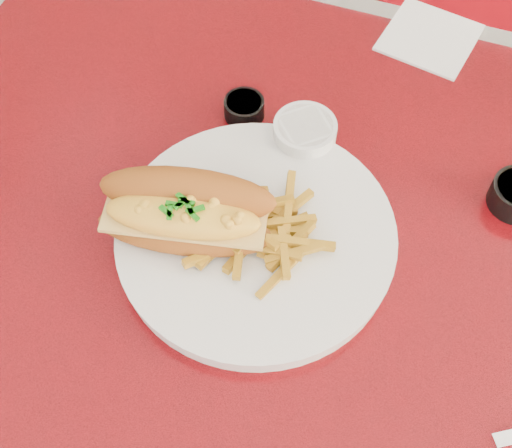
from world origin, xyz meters
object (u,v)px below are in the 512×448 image
(booth_bench_far, at_px, (425,69))
(fork, at_px, (271,278))
(mac_hoagie, at_px, (185,212))
(sauce_cup_left, at_px, (244,107))
(diner_table, at_px, (341,316))
(gravy_ramekin, at_px, (304,135))
(dinner_plate, at_px, (256,237))

(booth_bench_far, bearing_deg, fork, -94.90)
(mac_hoagie, bearing_deg, sauce_cup_left, 79.76)
(booth_bench_far, relative_size, sauce_cup_left, 20.10)
(fork, bearing_deg, diner_table, -62.02)
(diner_table, distance_m, gravy_ramekin, 0.25)
(booth_bench_far, relative_size, dinner_plate, 2.92)
(diner_table, xyz_separation_m, sauce_cup_left, (-0.19, 0.15, 0.18))
(diner_table, relative_size, gravy_ramekin, 12.57)
(diner_table, bearing_deg, gravy_ramekin, 128.47)
(booth_bench_far, relative_size, fork, 7.22)
(booth_bench_far, bearing_deg, mac_hoagie, -102.03)
(fork, xyz_separation_m, gravy_ramekin, (-0.03, 0.20, 0.00))
(diner_table, relative_size, sauce_cup_left, 20.60)
(diner_table, bearing_deg, sauce_cup_left, 141.08)
(booth_bench_far, xyz_separation_m, mac_hoagie, (-0.18, -0.85, 0.54))
(mac_hoagie, bearing_deg, diner_table, 1.88)
(dinner_plate, distance_m, mac_hoagie, 0.09)
(gravy_ramekin, xyz_separation_m, sauce_cup_left, (-0.09, 0.02, -0.01))
(fork, distance_m, sauce_cup_left, 0.25)
(sauce_cup_left, bearing_deg, booth_bench_far, 74.10)
(booth_bench_far, height_order, mac_hoagie, booth_bench_far)
(diner_table, height_order, booth_bench_far, booth_bench_far)
(booth_bench_far, distance_m, sauce_cup_left, 0.85)
(diner_table, relative_size, mac_hoagie, 5.93)
(diner_table, bearing_deg, dinner_plate, -168.39)
(diner_table, bearing_deg, booth_bench_far, 90.00)
(fork, bearing_deg, sauce_cup_left, 11.79)
(booth_bench_far, xyz_separation_m, dinner_plate, (-0.11, -0.83, 0.50))
(fork, xyz_separation_m, sauce_cup_left, (-0.11, 0.22, -0.01))
(mac_hoagie, height_order, gravy_ramekin, mac_hoagie)
(fork, bearing_deg, dinner_plate, 20.74)
(booth_bench_far, xyz_separation_m, fork, (-0.08, -0.88, 0.51))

